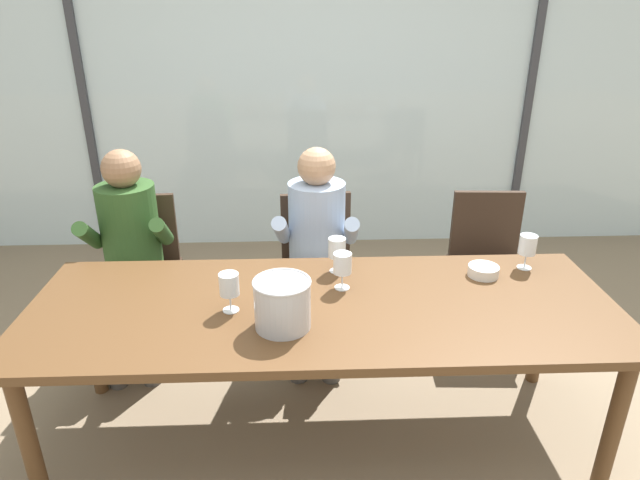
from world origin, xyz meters
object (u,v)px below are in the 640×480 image
at_px(chair_near_curtain, 141,260).
at_px(wine_glass_by_left_taster, 337,249).
at_px(chair_left_of_center, 318,258).
at_px(wine_glass_by_right_taster, 342,265).
at_px(wine_glass_center_pour, 528,245).
at_px(person_pale_blue_shirt, 317,241).
at_px(ice_bucket_primary, 282,303).
at_px(dining_table, 323,317).
at_px(wine_glass_near_bucket, 229,286).
at_px(person_olive_shirt, 129,244).
at_px(tasting_bowl, 483,271).
at_px(chair_center, 487,255).

height_order(chair_near_curtain, wine_glass_by_left_taster, wine_glass_by_left_taster).
bearing_deg(chair_left_of_center, wine_glass_by_right_taster, -89.78).
height_order(wine_glass_by_left_taster, wine_glass_center_pour, same).
bearing_deg(person_pale_blue_shirt, ice_bucket_primary, -96.43).
bearing_deg(dining_table, wine_glass_near_bucket, -174.31).
relative_size(person_olive_shirt, person_pale_blue_shirt, 1.00).
height_order(person_pale_blue_shirt, ice_bucket_primary, person_pale_blue_shirt).
relative_size(person_pale_blue_shirt, wine_glass_near_bucket, 6.95).
height_order(dining_table, ice_bucket_primary, ice_bucket_primary).
relative_size(dining_table, tasting_bowl, 17.57).
bearing_deg(wine_glass_by_left_taster, wine_glass_near_bucket, -143.61).
xyz_separation_m(ice_bucket_primary, tasting_bowl, (0.95, 0.41, -0.08)).
relative_size(chair_left_of_center, wine_glass_near_bucket, 5.11).
height_order(wine_glass_near_bucket, wine_glass_by_right_taster, same).
height_order(chair_near_curtain, wine_glass_center_pour, wine_glass_center_pour).
bearing_deg(chair_near_curtain, wine_glass_near_bucket, -60.07).
bearing_deg(chair_center, wine_glass_by_left_taster, -145.99).
height_order(person_olive_shirt, wine_glass_near_bucket, person_olive_shirt).
distance_m(chair_left_of_center, wine_glass_by_left_taster, 0.66).
relative_size(chair_left_of_center, person_olive_shirt, 0.74).
bearing_deg(wine_glass_center_pour, dining_table, -162.89).
xyz_separation_m(chair_center, ice_bucket_primary, (-1.20, -1.05, 0.31)).
distance_m(chair_near_curtain, wine_glass_near_bucket, 1.18).
bearing_deg(wine_glass_near_bucket, wine_glass_center_pour, 13.99).
bearing_deg(chair_center, person_pale_blue_shirt, -169.03).
relative_size(chair_left_of_center, tasting_bowl, 6.11).
relative_size(dining_table, wine_glass_by_left_taster, 14.70).
relative_size(wine_glass_near_bucket, wine_glass_center_pour, 1.00).
distance_m(person_pale_blue_shirt, wine_glass_by_right_taster, 0.62).
bearing_deg(person_pale_blue_shirt, chair_near_curtain, 175.21).
xyz_separation_m(dining_table, wine_glass_center_pour, (1.01, 0.31, 0.19)).
bearing_deg(chair_left_of_center, wine_glass_by_left_taster, -89.26).
bearing_deg(ice_bucket_primary, wine_glass_near_bucket, 149.82).
relative_size(ice_bucket_primary, wine_glass_center_pour, 1.35).
distance_m(dining_table, wine_glass_center_pour, 1.07).
distance_m(wine_glass_near_bucket, wine_glass_center_pour, 1.44).
distance_m(dining_table, tasting_bowl, 0.82).
relative_size(person_olive_shirt, wine_glass_by_right_taster, 6.95).
xyz_separation_m(chair_near_curtain, ice_bucket_primary, (0.87, -1.07, 0.31)).
bearing_deg(person_pale_blue_shirt, wine_glass_by_right_taster, -76.86).
bearing_deg(wine_glass_by_right_taster, person_pale_blue_shirt, 99.10).
height_order(person_pale_blue_shirt, wine_glass_center_pour, person_pale_blue_shirt).
distance_m(chair_left_of_center, person_olive_shirt, 1.08).
relative_size(ice_bucket_primary, wine_glass_by_right_taster, 1.35).
relative_size(tasting_bowl, wine_glass_near_bucket, 0.84).
bearing_deg(ice_bucket_primary, chair_left_of_center, 80.17).
bearing_deg(chair_center, wine_glass_by_right_taster, -138.68).
bearing_deg(person_olive_shirt, wine_glass_by_left_taster, -26.63).
distance_m(chair_center, wine_glass_center_pour, 0.66).
height_order(chair_near_curtain, person_olive_shirt, person_olive_shirt).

